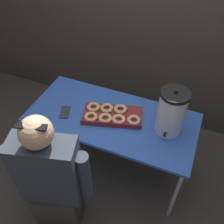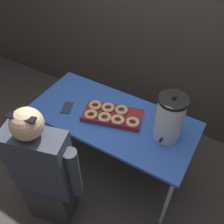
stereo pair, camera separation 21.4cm
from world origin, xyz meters
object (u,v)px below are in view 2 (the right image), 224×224
donut_box (111,115)px  person_seated (44,174)px  cell_phone (67,108)px  coffee_urn (170,118)px

donut_box → person_seated: person_seated is taller
cell_phone → person_seated: 0.62m
donut_box → person_seated: bearing=-123.0°
coffee_urn → person_seated: 1.07m
coffee_urn → person_seated: bearing=-134.0°
person_seated → coffee_urn: bearing=-149.2°
cell_phone → donut_box: bearing=-4.4°
donut_box → person_seated: 0.73m
coffee_urn → person_seated: size_ratio=0.33×
coffee_urn → cell_phone: coffee_urn is taller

